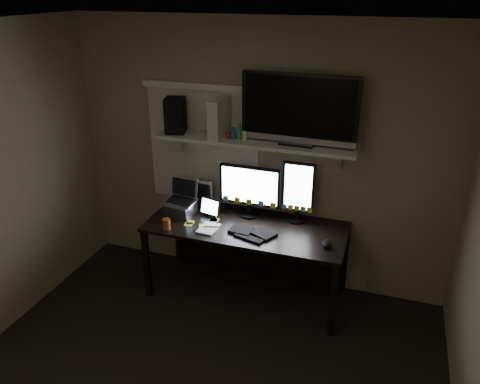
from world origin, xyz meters
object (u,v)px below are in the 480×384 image
at_px(tablet, 210,207).
at_px(desk, 250,236).
at_px(monitor_landscape, 250,191).
at_px(cup, 166,224).
at_px(keyboard, 252,232).
at_px(speaker, 175,115).
at_px(monitor_portrait, 298,192).
at_px(laptop, 180,198).
at_px(tv, 299,110).
at_px(game_console, 219,118).
at_px(mouse, 326,244).

bearing_deg(tablet, desk, 22.23).
bearing_deg(monitor_landscape, cup, -140.61).
height_order(desk, keyboard, keyboard).
distance_m(desk, speaker, 1.32).
relative_size(desk, monitor_portrait, 3.10).
relative_size(desk, laptop, 5.54).
xyz_separation_m(tv, speaker, (-1.13, -0.01, -0.14)).
relative_size(monitor_landscape, cup, 5.69).
relative_size(laptop, game_console, 0.94).
xyz_separation_m(tablet, laptop, (-0.29, -0.04, 0.07)).
bearing_deg(tv, monitor_portrait, 51.48).
distance_m(cup, speaker, 0.99).
distance_m(desk, laptop, 0.75).
distance_m(desk, tablet, 0.46).
height_order(monitor_landscape, keyboard, monitor_landscape).
xyz_separation_m(laptop, tv, (1.05, 0.18, 0.88)).
relative_size(monitor_landscape, mouse, 4.86).
height_order(tablet, cup, tablet).
relative_size(monitor_portrait, tv, 0.59).
distance_m(monitor_portrait, tablet, 0.83).
bearing_deg(game_console, laptop, -151.34).
height_order(desk, monitor_landscape, monitor_landscape).
bearing_deg(laptop, tablet, 15.65).
distance_m(monitor_portrait, speaker, 1.31).
xyz_separation_m(desk, mouse, (0.74, -0.26, 0.20)).
bearing_deg(desk, mouse, -19.02).
distance_m(monitor_landscape, laptop, 0.66).
xyz_separation_m(laptop, cup, (0.01, -0.32, -0.11)).
height_order(monitor_portrait, tv, tv).
bearing_deg(cup, laptop, 91.97).
xyz_separation_m(mouse, tablet, (-1.12, 0.20, 0.07)).
height_order(monitor_landscape, mouse, monitor_landscape).
xyz_separation_m(cup, speaker, (-0.09, 0.48, 0.86)).
bearing_deg(cup, monitor_landscape, 38.57).
distance_m(monitor_landscape, game_console, 0.72).
height_order(tablet, tv, tv).
height_order(desk, monitor_portrait, monitor_portrait).
xyz_separation_m(monitor_landscape, laptop, (-0.63, -0.18, -0.09)).
xyz_separation_m(monitor_landscape, game_console, (-0.28, -0.02, 0.67)).
distance_m(laptop, cup, 0.34).
distance_m(monitor_portrait, keyboard, 0.55).
bearing_deg(desk, monitor_landscape, 111.60).
bearing_deg(game_console, mouse, -11.22).
distance_m(desk, mouse, 0.81).
xyz_separation_m(desk, game_console, (-0.31, 0.05, 1.10)).
height_order(cup, speaker, speaker).
height_order(desk, mouse, mouse).
bearing_deg(keyboard, mouse, 15.65).
bearing_deg(monitor_portrait, desk, -164.93).
relative_size(keyboard, laptop, 1.27).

